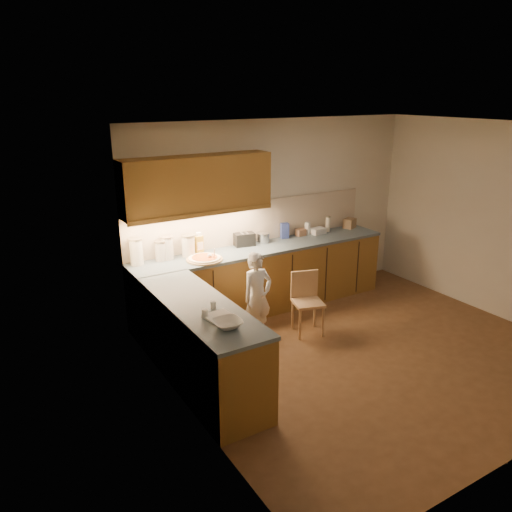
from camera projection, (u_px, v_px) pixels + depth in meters
name	position (u px, v px, depth m)	size (l,w,h in m)	color
room	(376.00, 215.00, 5.40)	(4.54, 4.50, 2.62)	brown
l_counter	(246.00, 297.00, 6.34)	(3.77, 2.62, 0.92)	olive
backsplash	(253.00, 222.00, 6.97)	(3.75, 0.02, 0.58)	beige
upper_cabinets	(197.00, 184.00, 6.20)	(1.95, 0.36, 0.73)	olive
pizza_on_board	(205.00, 259.00, 6.29)	(0.46, 0.46, 0.19)	tan
child	(257.00, 297.00, 6.06)	(0.41, 0.27, 1.13)	white
wooden_chair	(306.00, 298.00, 6.31)	(0.45, 0.45, 0.79)	tan
mixing_bowl	(228.00, 324.00, 4.50)	(0.26, 0.26, 0.06)	white
canister_a	(136.00, 251.00, 6.08)	(0.17, 0.17, 0.34)	white
canister_b	(161.00, 251.00, 6.24)	(0.15, 0.15, 0.26)	beige
canister_c	(167.00, 248.00, 6.28)	(0.16, 0.16, 0.30)	silver
canister_d	(188.00, 246.00, 6.39)	(0.18, 0.18, 0.29)	silver
oil_jug	(199.00, 245.00, 6.46)	(0.10, 0.07, 0.30)	#B29323
toaster	(244.00, 239.00, 6.85)	(0.30, 0.20, 0.18)	black
steel_pot	(263.00, 238.00, 6.99)	(0.19, 0.19, 0.14)	#B7B7BC
blue_box	(285.00, 231.00, 7.20)	(0.11, 0.08, 0.22)	#304192
card_box_a	(301.00, 232.00, 7.34)	(0.14, 0.10, 0.10)	#AC7D5C
white_bottle	(307.00, 228.00, 7.40)	(0.06, 0.06, 0.18)	white
flat_pack	(318.00, 231.00, 7.44)	(0.22, 0.15, 0.09)	silver
tall_jar	(328.00, 224.00, 7.54)	(0.08, 0.08, 0.24)	white
card_box_b	(350.00, 223.00, 7.75)	(0.19, 0.15, 0.15)	tan
dough_cloth	(218.00, 316.00, 4.71)	(0.25, 0.20, 0.02)	white
spice_jar_a	(205.00, 313.00, 4.69)	(0.06, 0.06, 0.08)	white
spice_jar_b	(213.00, 305.00, 4.88)	(0.06, 0.06, 0.08)	white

